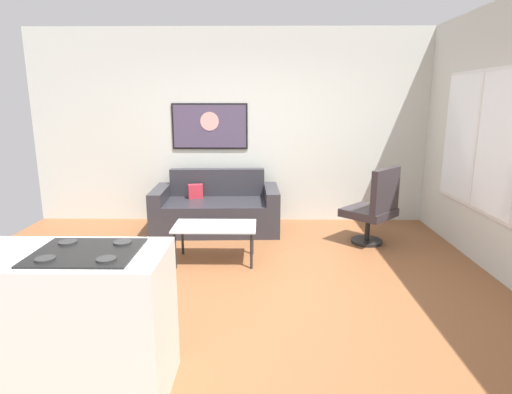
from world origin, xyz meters
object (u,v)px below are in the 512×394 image
wall_painting (210,126)px  armchair (375,207)px  couch (216,210)px  coffee_table (215,228)px

wall_painting → armchair: bearing=-26.9°
couch → armchair: bearing=-16.1°
coffee_table → armchair: (1.94, 0.60, 0.10)m
armchair → wall_painting: wall_painting is taller
coffee_table → armchair: bearing=17.2°
couch → coffee_table: (0.11, -1.19, 0.10)m
couch → armchair: armchair is taller
armchair → wall_painting: 2.61m
coffee_table → armchair: armchair is taller
couch → coffee_table: bearing=-84.6°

